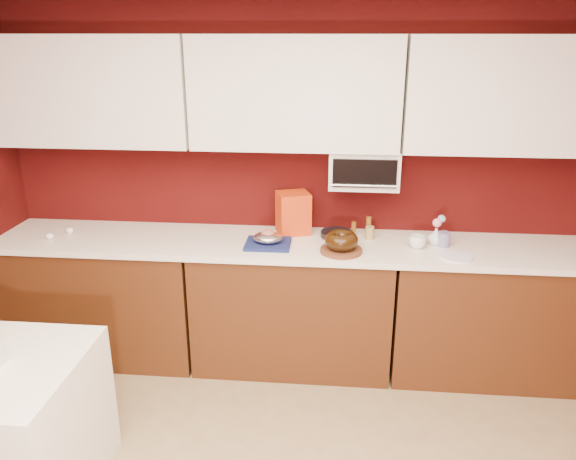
# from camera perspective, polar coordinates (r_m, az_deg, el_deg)

# --- Properties ---
(wall_back) EXTENTS (4.00, 0.02, 2.50)m
(wall_back) POSITION_cam_1_polar(r_m,az_deg,el_deg) (3.90, 0.90, 5.20)
(wall_back) COLOR #3D0908
(wall_back) RESTS_ON floor
(base_cabinet_left) EXTENTS (1.31, 0.58, 0.86)m
(base_cabinet_left) POSITION_cam_1_polar(r_m,az_deg,el_deg) (4.22, -18.02, -6.55)
(base_cabinet_left) COLOR #48230E
(base_cabinet_left) RESTS_ON floor
(base_cabinet_center) EXTENTS (1.31, 0.58, 0.86)m
(base_cabinet_center) POSITION_cam_1_polar(r_m,az_deg,el_deg) (3.90, 0.47, -7.71)
(base_cabinet_center) COLOR #48230E
(base_cabinet_center) RESTS_ON floor
(base_cabinet_right) EXTENTS (1.31, 0.58, 0.86)m
(base_cabinet_right) POSITION_cam_1_polar(r_m,az_deg,el_deg) (4.02, 19.95, -8.08)
(base_cabinet_right) COLOR #48230E
(base_cabinet_right) RESTS_ON floor
(countertop) EXTENTS (4.00, 0.62, 0.04)m
(countertop) POSITION_cam_1_polar(r_m,az_deg,el_deg) (3.71, 0.49, -1.53)
(countertop) COLOR white
(countertop) RESTS_ON base_cabinet_center
(upper_cabinet_left) EXTENTS (1.31, 0.33, 0.70)m
(upper_cabinet_left) POSITION_cam_1_polar(r_m,az_deg,el_deg) (3.97, -19.39, 13.20)
(upper_cabinet_left) COLOR white
(upper_cabinet_left) RESTS_ON wall_back
(upper_cabinet_center) EXTENTS (1.31, 0.33, 0.70)m
(upper_cabinet_center) POSITION_cam_1_polar(r_m,az_deg,el_deg) (3.63, 0.74, 13.76)
(upper_cabinet_center) COLOR white
(upper_cabinet_center) RESTS_ON wall_back
(upper_cabinet_right) EXTENTS (1.31, 0.33, 0.70)m
(upper_cabinet_right) POSITION_cam_1_polar(r_m,az_deg,el_deg) (3.76, 21.96, 12.60)
(upper_cabinet_right) COLOR white
(upper_cabinet_right) RESTS_ON wall_back
(toaster_oven) EXTENTS (0.45, 0.30, 0.25)m
(toaster_oven) POSITION_cam_1_polar(r_m,az_deg,el_deg) (3.72, 7.70, 6.30)
(toaster_oven) COLOR white
(toaster_oven) RESTS_ON upper_cabinet_center
(toaster_oven_door) EXTENTS (0.40, 0.02, 0.18)m
(toaster_oven_door) POSITION_cam_1_polar(r_m,az_deg,el_deg) (3.56, 7.79, 5.71)
(toaster_oven_door) COLOR black
(toaster_oven_door) RESTS_ON toaster_oven
(toaster_oven_handle) EXTENTS (0.42, 0.02, 0.02)m
(toaster_oven_handle) POSITION_cam_1_polar(r_m,az_deg,el_deg) (3.57, 7.74, 4.49)
(toaster_oven_handle) COLOR silver
(toaster_oven_handle) RESTS_ON toaster_oven
(cake_base) EXTENTS (0.30, 0.30, 0.02)m
(cake_base) POSITION_cam_1_polar(r_m,az_deg,el_deg) (3.55, 5.41, -2.08)
(cake_base) COLOR brown
(cake_base) RESTS_ON countertop
(bundt_cake) EXTENTS (0.27, 0.27, 0.09)m
(bundt_cake) POSITION_cam_1_polar(r_m,az_deg,el_deg) (3.53, 5.45, -1.06)
(bundt_cake) COLOR black
(bundt_cake) RESTS_ON cake_base
(navy_towel) EXTENTS (0.29, 0.25, 0.02)m
(navy_towel) POSITION_cam_1_polar(r_m,az_deg,el_deg) (3.65, -2.05, -1.42)
(navy_towel) COLOR navy
(navy_towel) RESTS_ON countertop
(foil_ham_nest) EXTENTS (0.22, 0.19, 0.07)m
(foil_ham_nest) POSITION_cam_1_polar(r_m,az_deg,el_deg) (3.63, -2.05, -0.77)
(foil_ham_nest) COLOR silver
(foil_ham_nest) RESTS_ON navy_towel
(roasted_ham) EXTENTS (0.10, 0.09, 0.06)m
(roasted_ham) POSITION_cam_1_polar(r_m,az_deg,el_deg) (3.62, -2.06, -0.40)
(roasted_ham) COLOR #AF6350
(roasted_ham) RESTS_ON foil_ham_nest
(pandoro_box) EXTENTS (0.26, 0.25, 0.29)m
(pandoro_box) POSITION_cam_1_polar(r_m,az_deg,el_deg) (3.84, 0.53, 1.75)
(pandoro_box) COLOR #B0180B
(pandoro_box) RESTS_ON countertop
(dark_pan) EXTENTS (0.24, 0.24, 0.04)m
(dark_pan) POSITION_cam_1_polar(r_m,az_deg,el_deg) (3.81, 4.98, -0.42)
(dark_pan) COLOR black
(dark_pan) RESTS_ON countertop
(coffee_mug) EXTENTS (0.12, 0.12, 0.10)m
(coffee_mug) POSITION_cam_1_polar(r_m,az_deg,el_deg) (3.69, 13.02, -1.06)
(coffee_mug) COLOR white
(coffee_mug) RESTS_ON countertop
(blue_jar) EXTENTS (0.10, 0.10, 0.10)m
(blue_jar) POSITION_cam_1_polar(r_m,az_deg,el_deg) (3.76, 15.53, -0.91)
(blue_jar) COLOR navy
(blue_jar) RESTS_ON countertop
(flower_vase) EXTENTS (0.10, 0.10, 0.13)m
(flower_vase) POSITION_cam_1_polar(r_m,az_deg,el_deg) (3.77, 14.79, -0.51)
(flower_vase) COLOR silver
(flower_vase) RESTS_ON countertop
(flower_pink) EXTENTS (0.06, 0.06, 0.06)m
(flower_pink) POSITION_cam_1_polar(r_m,az_deg,el_deg) (3.75, 14.90, 0.71)
(flower_pink) COLOR pink
(flower_pink) RESTS_ON flower_vase
(flower_blue) EXTENTS (0.05, 0.05, 0.05)m
(flower_blue) POSITION_cam_1_polar(r_m,az_deg,el_deg) (3.76, 15.34, 1.11)
(flower_blue) COLOR #81A8CE
(flower_blue) RESTS_ON flower_vase
(china_plate) EXTENTS (0.26, 0.26, 0.01)m
(china_plate) POSITION_cam_1_polar(r_m,az_deg,el_deg) (3.61, 16.69, -2.58)
(china_plate) COLOR white
(china_plate) RESTS_ON countertop
(amber_bottle) EXTENTS (0.04, 0.04, 0.09)m
(amber_bottle) POSITION_cam_1_polar(r_m,az_deg,el_deg) (3.85, 6.68, 0.15)
(amber_bottle) COLOR brown
(amber_bottle) RESTS_ON countertop
(paper_cup) EXTENTS (0.07, 0.07, 0.09)m
(paper_cup) POSITION_cam_1_polar(r_m,az_deg,el_deg) (3.79, 8.29, -0.28)
(paper_cup) COLOR olive
(paper_cup) RESTS_ON countertop
(egg_left) EXTENTS (0.06, 0.06, 0.04)m
(egg_left) POSITION_cam_1_polar(r_m,az_deg,el_deg) (4.08, -23.05, -0.58)
(egg_left) COLOR white
(egg_left) RESTS_ON countertop
(egg_right) EXTENTS (0.06, 0.06, 0.04)m
(egg_right) POSITION_cam_1_polar(r_m,az_deg,el_deg) (4.14, -21.30, -0.04)
(egg_right) COLOR white
(egg_right) RESTS_ON countertop
(amber_bottle_tall) EXTENTS (0.04, 0.04, 0.12)m
(amber_bottle_tall) POSITION_cam_1_polar(r_m,az_deg,el_deg) (3.89, 8.19, 0.51)
(amber_bottle_tall) COLOR brown
(amber_bottle_tall) RESTS_ON countertop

